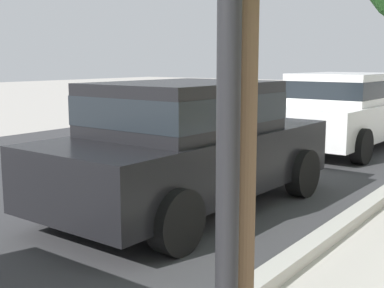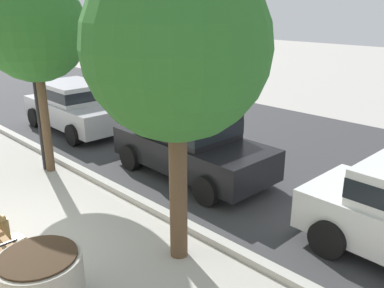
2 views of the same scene
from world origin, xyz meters
name	(u,v)px [view 2 (image 2 of 2)]	position (x,y,z in m)	size (l,w,h in m)	color
street_surface	(262,149)	(0.00, 7.50, 0.00)	(60.00, 9.00, 0.01)	#38383A
curb_stone	(134,198)	(0.00, 2.90, 0.06)	(60.00, 0.20, 0.12)	#B2AFA8
concrete_planter	(41,282)	(1.73, 0.06, 0.41)	(1.13, 1.13, 0.83)	#A8A399
street_tree_near_bench	(34,30)	(-2.80, 2.45, 3.40)	(2.38, 2.38, 4.60)	brown
street_tree_down_street	(177,48)	(2.12, 2.22, 3.35)	(2.69, 2.69, 4.72)	brown
parked_car_silver	(75,105)	(-5.47, 4.73, 0.84)	(4.15, 2.01, 1.56)	#B7B7BC
parked_car_black	(190,142)	(-0.14, 4.73, 0.84)	(4.15, 2.01, 1.56)	black
lamp_post	(33,67)	(-2.97, 2.40, 2.55)	(0.32, 0.32, 3.90)	black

